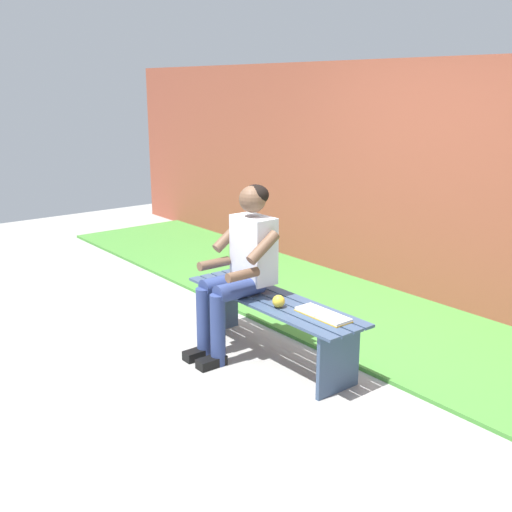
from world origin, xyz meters
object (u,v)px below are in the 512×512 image
Objects in this scene: bench_near at (272,314)px; apple at (279,301)px; book_open at (323,315)px; person_seated at (241,263)px.

apple reaches higher than bench_near.
apple is 0.22× the size of book_open.
bench_near is 1.26× the size of person_seated.
bench_near is 0.24m from apple.
book_open is at bearing -175.00° from bench_near.
book_open reaches higher than bench_near.
bench_near is at bearing -25.46° from apple.
bench_near is at bearing -157.24° from person_seated.
book_open is (-0.32, -0.12, -0.03)m from apple.
person_seated reaches higher than apple.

